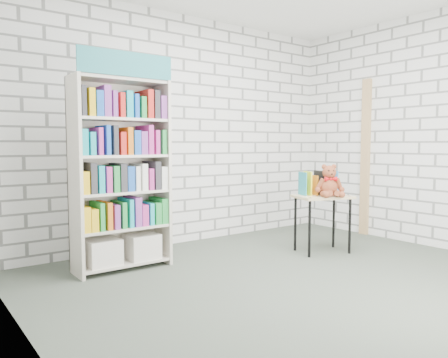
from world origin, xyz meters
TOP-DOWN VIEW (x-y plane):
  - ground at (0.00, 0.00)m, footprint 4.50×4.50m
  - room_shell at (0.00, 0.00)m, footprint 4.52×4.02m
  - bookshelf at (-1.12, 1.36)m, footprint 0.93×0.36m
  - display_table at (0.98, 0.62)m, footprint 0.70×0.58m
  - table_books at (1.01, 0.71)m, footprint 0.46×0.31m
  - teddy_bear at (0.97, 0.52)m, footprint 0.34×0.33m
  - door_trim at (2.23, 0.95)m, footprint 0.05×0.12m

SIDE VIEW (x-z plane):
  - ground at x=0.00m, z-range 0.00..0.00m
  - display_table at x=0.98m, z-range 0.23..0.88m
  - table_books at x=1.01m, z-range 0.65..0.90m
  - teddy_bear at x=0.97m, z-range 0.61..0.97m
  - bookshelf at x=-1.12m, z-range -0.09..1.99m
  - door_trim at x=2.23m, z-range 0.00..2.10m
  - room_shell at x=0.00m, z-range 0.38..3.19m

